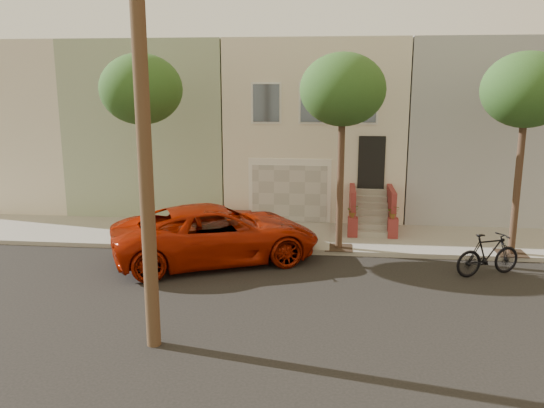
# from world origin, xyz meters

# --- Properties ---
(ground) EXTENTS (90.00, 90.00, 0.00)m
(ground) POSITION_xyz_m (0.00, 0.00, 0.00)
(ground) COLOR black
(ground) RESTS_ON ground
(sidewalk) EXTENTS (40.00, 3.70, 0.15)m
(sidewalk) POSITION_xyz_m (0.00, 5.35, 0.07)
(sidewalk) COLOR gray
(sidewalk) RESTS_ON ground
(house_row) EXTENTS (33.10, 11.70, 7.00)m
(house_row) POSITION_xyz_m (0.00, 11.19, 3.64)
(house_row) COLOR silver
(house_row) RESTS_ON sidewalk
(tree_left) EXTENTS (2.70, 2.57, 6.30)m
(tree_left) POSITION_xyz_m (-5.50, 3.90, 5.26)
(tree_left) COLOR #2D2116
(tree_left) RESTS_ON sidewalk
(tree_mid) EXTENTS (2.70, 2.57, 6.30)m
(tree_mid) POSITION_xyz_m (1.00, 3.90, 5.26)
(tree_mid) COLOR #2D2116
(tree_mid) RESTS_ON sidewalk
(tree_right) EXTENTS (2.70, 2.57, 6.30)m
(tree_right) POSITION_xyz_m (6.50, 3.90, 5.26)
(tree_right) COLOR #2D2116
(tree_right) RESTS_ON sidewalk
(pickup_truck) EXTENTS (7.06, 5.31, 1.78)m
(pickup_truck) POSITION_xyz_m (-2.82, 2.56, 0.89)
(pickup_truck) COLOR #911702
(pickup_truck) RESTS_ON ground
(motorcycle) EXTENTS (2.18, 1.39, 1.27)m
(motorcycle) POSITION_xyz_m (5.30, 2.11, 0.64)
(motorcycle) COLOR black
(motorcycle) RESTS_ON ground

